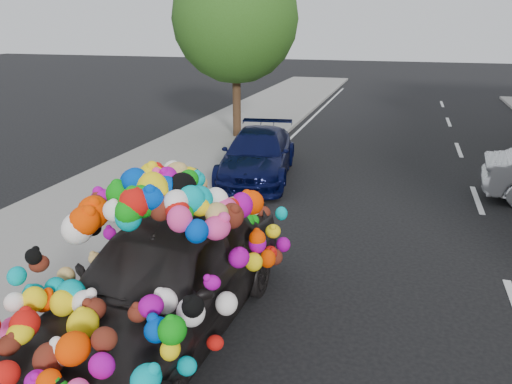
% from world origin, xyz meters
% --- Properties ---
extents(ground, '(100.00, 100.00, 0.00)m').
position_xyz_m(ground, '(0.00, 0.00, 0.00)').
color(ground, black).
rests_on(ground, ground).
extents(sidewalk, '(4.00, 60.00, 0.12)m').
position_xyz_m(sidewalk, '(-4.30, 0.00, 0.06)').
color(sidewalk, gray).
rests_on(sidewalk, ground).
extents(kerb, '(0.15, 60.00, 0.13)m').
position_xyz_m(kerb, '(-2.35, 0.00, 0.07)').
color(kerb, gray).
rests_on(kerb, ground).
extents(tree_near_sidewalk, '(4.20, 4.20, 6.13)m').
position_xyz_m(tree_near_sidewalk, '(-3.80, 9.50, 4.02)').
color(tree_near_sidewalk, '#332114').
rests_on(tree_near_sidewalk, ground).
extents(plush_art_car, '(2.49, 4.95, 2.23)m').
position_xyz_m(plush_art_car, '(-0.98, -1.75, 1.15)').
color(plush_art_car, black).
rests_on(plush_art_car, ground).
extents(navy_sedan, '(2.30, 4.46, 1.24)m').
position_xyz_m(navy_sedan, '(-1.80, 5.27, 0.62)').
color(navy_sedan, '#060B33').
rests_on(navy_sedan, ground).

